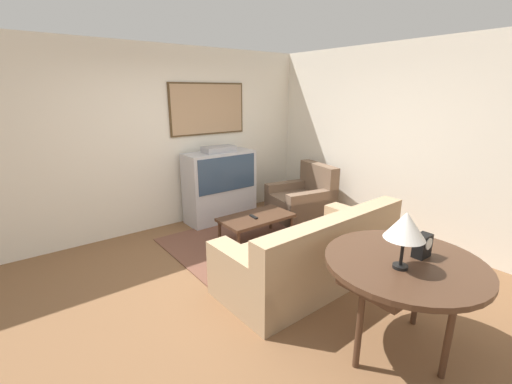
# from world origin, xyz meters

# --- Properties ---
(ground_plane) EXTENTS (12.00, 12.00, 0.00)m
(ground_plane) POSITION_xyz_m (0.00, 0.00, 0.00)
(ground_plane) COLOR brown
(wall_back) EXTENTS (12.00, 0.10, 2.70)m
(wall_back) POSITION_xyz_m (0.02, 2.13, 1.36)
(wall_back) COLOR silver
(wall_back) RESTS_ON ground_plane
(wall_right) EXTENTS (0.06, 12.00, 2.70)m
(wall_right) POSITION_xyz_m (2.63, 0.00, 1.35)
(wall_right) COLOR silver
(wall_right) RESTS_ON ground_plane
(area_rug) EXTENTS (1.99, 1.85, 0.01)m
(area_rug) POSITION_xyz_m (0.65, 0.74, 0.01)
(area_rug) COLOR brown
(area_rug) RESTS_ON ground_plane
(tv) EXTENTS (1.13, 0.48, 1.22)m
(tv) POSITION_xyz_m (0.87, 1.79, 0.58)
(tv) COLOR #B7B7BC
(tv) RESTS_ON ground_plane
(couch) EXTENTS (2.08, 0.98, 0.85)m
(couch) POSITION_xyz_m (0.65, -0.47, 0.30)
(couch) COLOR tan
(couch) RESTS_ON ground_plane
(armchair) EXTENTS (1.05, 1.01, 0.89)m
(armchair) POSITION_xyz_m (2.01, 1.05, 0.28)
(armchair) COLOR brown
(armchair) RESTS_ON ground_plane
(coffee_table) EXTENTS (1.01, 0.56, 0.38)m
(coffee_table) POSITION_xyz_m (0.79, 0.73, 0.34)
(coffee_table) COLOR #472D1E
(coffee_table) RESTS_ON ground_plane
(console_table) EXTENTS (1.21, 1.21, 0.80)m
(console_table) POSITION_xyz_m (0.44, -1.62, 0.73)
(console_table) COLOR #472D1E
(console_table) RESTS_ON ground_plane
(table_lamp) EXTENTS (0.29, 0.29, 0.44)m
(table_lamp) POSITION_xyz_m (0.30, -1.65, 1.13)
(table_lamp) COLOR black
(table_lamp) RESTS_ON console_table
(mantel_clock) EXTENTS (0.14, 0.10, 0.19)m
(mantel_clock) POSITION_xyz_m (0.60, -1.66, 0.89)
(mantel_clock) COLOR black
(mantel_clock) RESTS_ON console_table
(remote) EXTENTS (0.06, 0.16, 0.02)m
(remote) POSITION_xyz_m (0.74, 0.71, 0.39)
(remote) COLOR black
(remote) RESTS_ON coffee_table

